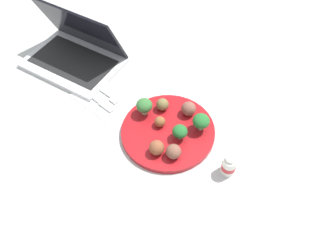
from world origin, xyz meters
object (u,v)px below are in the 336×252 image
object	(u,v)px
broccoli_floret_center	(201,121)
fork	(106,94)
meatball_front_right	(173,152)
broccoli_floret_back_right	(144,106)
laptop	(76,53)
meatball_mid_right	(162,104)
meatball_center	(189,109)
broccoli_floret_near_rim	(179,132)
knife	(98,101)
napkin	(101,97)
meatball_far_rim	(160,121)
plate	(168,132)
yogurt_bottle	(228,166)
meatball_back_right	(157,148)

from	to	relation	value
broccoli_floret_center	fork	bearing A→B (deg)	-168.01
meatball_front_right	broccoli_floret_back_right	bearing A→B (deg)	157.32
broccoli_floret_back_right	laptop	xyz separation A→B (m)	(-0.35, 0.04, -0.01)
meatball_mid_right	meatball_center	bearing A→B (deg)	24.48
broccoli_floret_near_rim	knife	distance (m)	0.30
meatball_mid_right	napkin	size ratio (longest dim) A/B	0.23
laptop	knife	bearing A→B (deg)	-25.12
meatball_far_rim	laptop	world-z (taller)	laptop
plate	yogurt_bottle	world-z (taller)	yogurt_bottle
plate	meatball_center	bearing A→B (deg)	83.77
meatball_mid_right	knife	size ratio (longest dim) A/B	0.26
meatball_far_rim	laptop	size ratio (longest dim) A/B	0.09
broccoli_floret_center	meatball_front_right	world-z (taller)	broccoli_floret_center
meatball_center	napkin	world-z (taller)	meatball_center
knife	meatball_front_right	bearing A→B (deg)	-3.49
meatball_back_right	fork	distance (m)	0.28
broccoli_floret_back_right	meatball_back_right	xyz separation A→B (m)	(0.12, -0.09, -0.01)
laptop	broccoli_floret_center	bearing A→B (deg)	1.45
napkin	meatball_center	bearing A→B (deg)	22.61
meatball_center	laptop	bearing A→B (deg)	-175.14
meatball_far_rim	meatball_front_right	distance (m)	0.12
broccoli_floret_near_rim	meatball_front_right	bearing A→B (deg)	-67.40
plate	meatball_back_right	world-z (taller)	meatball_back_right
meatball_back_right	meatball_far_rim	distance (m)	0.10
broccoli_floret_center	meatball_far_rim	xyz separation A→B (m)	(-0.10, -0.06, -0.02)
plate	yogurt_bottle	size ratio (longest dim) A/B	4.00
meatball_front_right	laptop	distance (m)	0.53
napkin	fork	world-z (taller)	fork
meatball_back_right	meatball_front_right	bearing A→B (deg)	22.98
broccoli_floret_center	meatball_mid_right	size ratio (longest dim) A/B	1.49
plate	meatball_far_rim	distance (m)	0.04
fork	napkin	bearing A→B (deg)	-115.36
broccoli_floret_back_right	yogurt_bottle	bearing A→B (deg)	-2.12
meatball_back_right	yogurt_bottle	xyz separation A→B (m)	(0.19, 0.08, -0.01)
broccoli_floret_back_right	meatball_front_right	distance (m)	0.18
meatball_back_right	knife	world-z (taller)	meatball_back_right
plate	knife	world-z (taller)	plate
plate	broccoli_floret_near_rim	bearing A→B (deg)	-4.41
meatball_back_right	broccoli_floret_back_right	bearing A→B (deg)	143.80
laptop	fork	bearing A→B (deg)	-15.76
napkin	knife	xyz separation A→B (m)	(0.01, -0.02, 0.00)
meatball_front_right	fork	xyz separation A→B (m)	(-0.32, 0.06, -0.03)
broccoli_floret_back_right	knife	bearing A→B (deg)	-162.52
meatball_front_right	fork	world-z (taller)	meatball_front_right
broccoli_floret_center	meatball_mid_right	world-z (taller)	broccoli_floret_center
broccoli_floret_center	broccoli_floret_near_rim	xyz separation A→B (m)	(-0.03, -0.07, -0.01)
plate	knife	bearing A→B (deg)	-170.67
meatball_front_right	knife	world-z (taller)	meatball_front_right
meatball_back_right	yogurt_bottle	world-z (taller)	yogurt_bottle
napkin	meatball_back_right	bearing A→B (deg)	-11.37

